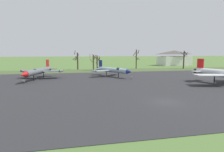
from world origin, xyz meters
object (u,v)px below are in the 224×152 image
(jet_fighter_front_left, at_px, (38,71))
(info_placard_front_left, at_px, (24,82))
(jet_fighter_front_right, at_px, (113,70))
(info_placard_front_right, at_px, (131,78))
(visitor_building, at_px, (174,58))

(jet_fighter_front_left, relative_size, info_placard_front_left, 16.68)
(jet_fighter_front_right, bearing_deg, info_placard_front_left, -158.91)
(info_placard_front_left, distance_m, info_placard_front_right, 25.15)
(visitor_building, bearing_deg, jet_fighter_front_left, -146.39)
(jet_fighter_front_right, xyz_separation_m, visitor_building, (42.47, 40.04, 1.94))
(jet_fighter_front_left, distance_m, info_placard_front_left, 7.31)
(jet_fighter_front_left, relative_size, info_placard_front_right, 16.44)
(jet_fighter_front_left, xyz_separation_m, info_placard_front_right, (23.38, -5.23, -1.56))
(jet_fighter_front_right, height_order, visitor_building, visitor_building)
(jet_fighter_front_left, height_order, info_placard_front_left, jet_fighter_front_left)
(jet_fighter_front_left, relative_size, visitor_building, 0.83)
(jet_fighter_front_left, bearing_deg, visitor_building, 33.61)
(jet_fighter_front_left, height_order, visitor_building, visitor_building)
(visitor_building, bearing_deg, info_placard_front_left, -142.95)
(visitor_building, bearing_deg, info_placard_front_right, -129.88)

